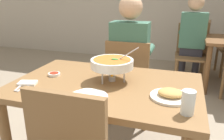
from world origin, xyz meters
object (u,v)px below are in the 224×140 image
(curry_bowl, at_px, (112,64))
(chair_bg_middle, at_px, (191,51))
(rice_plate, at_px, (88,96))
(appetizer_plate, at_px, (170,95))
(chair_bg_right, at_px, (200,44))
(sauce_dish, at_px, (54,74))
(diner_main, at_px, (130,55))
(drink_glass, at_px, (188,104))
(dining_table_main, at_px, (106,97))
(patron_bg_middle, at_px, (192,35))
(chair_diner_main, at_px, (129,78))

(curry_bowl, distance_m, chair_bg_middle, 2.17)
(rice_plate, bearing_deg, appetizer_plate, 19.46)
(chair_bg_middle, relative_size, chair_bg_right, 1.00)
(appetizer_plate, relative_size, sauce_dish, 2.67)
(diner_main, relative_size, drink_glass, 10.08)
(curry_bowl, bearing_deg, diner_main, 92.49)
(dining_table_main, distance_m, appetizer_plate, 0.48)
(rice_plate, relative_size, sauce_dish, 2.67)
(diner_main, xyz_separation_m, appetizer_plate, (0.45, -0.84, -0.00))
(diner_main, height_order, drink_glass, diner_main)
(appetizer_plate, bearing_deg, patron_bg_middle, 86.06)
(dining_table_main, distance_m, diner_main, 0.75)
(rice_plate, xyz_separation_m, chair_bg_middle, (0.62, 2.39, -0.23))
(chair_bg_middle, height_order, chair_bg_right, same)
(chair_diner_main, bearing_deg, diner_main, 90.00)
(chair_bg_middle, relative_size, patron_bg_middle, 0.69)
(diner_main, relative_size, curry_bowl, 3.94)
(drink_glass, height_order, patron_bg_middle, patron_bg_middle)
(chair_diner_main, bearing_deg, sauce_dish, -122.01)
(rice_plate, relative_size, chair_bg_right, 0.27)
(dining_table_main, height_order, chair_bg_right, chair_bg_right)
(chair_bg_right, bearing_deg, appetizer_plate, -96.23)
(sauce_dish, bearing_deg, chair_bg_right, 65.82)
(diner_main, bearing_deg, chair_diner_main, -90.00)
(appetizer_plate, relative_size, chair_bg_right, 0.27)
(dining_table_main, distance_m, patron_bg_middle, 2.21)
(patron_bg_middle, bearing_deg, sauce_dish, -116.11)
(diner_main, distance_m, patron_bg_middle, 1.50)
(chair_bg_right, bearing_deg, curry_bowl, -105.54)
(patron_bg_middle, bearing_deg, rice_plate, -104.50)
(curry_bowl, bearing_deg, appetizer_plate, -20.84)
(dining_table_main, relative_size, appetizer_plate, 5.40)
(sauce_dish, relative_size, patron_bg_middle, 0.07)
(chair_bg_middle, height_order, patron_bg_middle, patron_bg_middle)
(chair_diner_main, bearing_deg, dining_table_main, -90.00)
(dining_table_main, height_order, rice_plate, rice_plate)
(chair_bg_right, bearing_deg, patron_bg_middle, -105.79)
(diner_main, bearing_deg, patron_bg_middle, 66.49)
(sauce_dish, height_order, chair_bg_right, chair_bg_right)
(sauce_dish, distance_m, chair_bg_right, 2.87)
(diner_main, relative_size, rice_plate, 5.46)
(diner_main, distance_m, curry_bowl, 0.69)
(dining_table_main, height_order, curry_bowl, curry_bowl)
(diner_main, relative_size, chair_bg_right, 1.46)
(drink_glass, bearing_deg, dining_table_main, 153.89)
(appetizer_plate, xyz_separation_m, chair_bg_right, (0.30, 2.74, -0.23))
(chair_diner_main, height_order, curry_bowl, curry_bowl)
(appetizer_plate, height_order, chair_bg_right, chair_bg_right)
(appetizer_plate, bearing_deg, rice_plate, -160.54)
(chair_diner_main, distance_m, appetizer_plate, 0.95)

